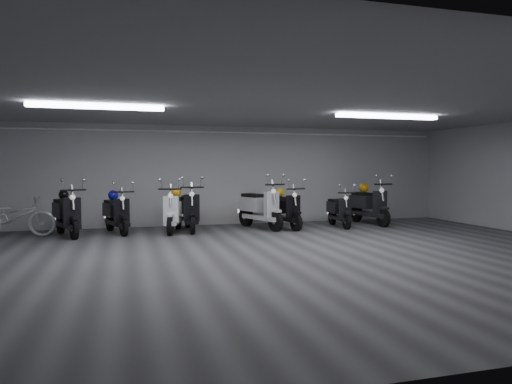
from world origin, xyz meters
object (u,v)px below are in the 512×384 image
object	(u,v)px
scooter_7	(284,203)
helmet_0	(279,192)
scooter_2	(174,205)
scooter_6	(260,201)
scooter_5	(190,203)
scooter_9	(369,199)
scooter_8	(339,205)
helmet_2	(64,195)
scooter_0	(67,207)
scooter_1	(116,207)
helmet_4	(176,193)
helmet_3	(364,188)
helmet_1	(113,195)
bicycle	(15,212)

from	to	relation	value
scooter_7	helmet_0	bearing A→B (deg)	90.00
scooter_2	scooter_6	world-z (taller)	scooter_6
scooter_5	scooter_9	world-z (taller)	scooter_9
scooter_2	scooter_8	distance (m)	4.44
scooter_8	helmet_2	distance (m)	7.06
scooter_0	scooter_2	size ratio (longest dim) A/B	1.01
scooter_1	scooter_6	bearing A→B (deg)	-18.71
helmet_2	helmet_4	xyz separation A→B (m)	(2.67, 0.09, 0.01)
scooter_9	scooter_8	bearing A→B (deg)	-170.69
scooter_5	helmet_3	size ratio (longest dim) A/B	7.04
scooter_2	helmet_1	world-z (taller)	scooter_2
scooter_8	bicycle	distance (m)	8.13
scooter_1	scooter_2	distance (m)	1.41
scooter_2	scooter_8	bearing A→B (deg)	12.24
scooter_9	bicycle	size ratio (longest dim) A/B	1.08
scooter_5	bicycle	xyz separation A→B (m)	(-4.09, 0.09, -0.13)
scooter_5	scooter_8	world-z (taller)	scooter_5
scooter_9	scooter_1	bearing A→B (deg)	173.10
scooter_2	helmet_2	size ratio (longest dim) A/B	8.08
bicycle	helmet_4	distance (m)	3.77
scooter_1	helmet_3	size ratio (longest dim) A/B	6.47
scooter_7	helmet_0	xyz separation A→B (m)	(-0.05, 0.25, 0.28)
helmet_2	helmet_0	bearing A→B (deg)	-0.42
scooter_9	bicycle	xyz separation A→B (m)	(-9.20, 0.12, -0.14)
scooter_2	helmet_1	size ratio (longest dim) A/B	7.37
scooter_5	bicycle	distance (m)	4.09
helmet_4	bicycle	bearing A→B (deg)	-179.22
scooter_6	helmet_3	size ratio (longest dim) A/B	7.33
scooter_2	scooter_5	distance (m)	0.42
bicycle	helmet_3	xyz separation A→B (m)	(9.17, 0.15, 0.45)
scooter_2	scooter_9	bearing A→B (deg)	16.06
scooter_7	helmet_2	xyz separation A→B (m)	(-5.49, 0.29, 0.30)
scooter_8	helmet_4	size ratio (longest dim) A/B	6.40
scooter_2	bicycle	xyz separation A→B (m)	(-3.68, 0.20, -0.11)
helmet_0	helmet_2	size ratio (longest dim) A/B	1.04
helmet_2	scooter_5	bearing A→B (deg)	-0.86
helmet_0	helmet_3	bearing A→B (deg)	4.99
scooter_1	helmet_4	size ratio (longest dim) A/B	6.97
scooter_0	scooter_5	xyz separation A→B (m)	(2.92, 0.20, 0.02)
scooter_5	scooter_9	bearing A→B (deg)	1.70
scooter_1	helmet_0	bearing A→B (deg)	-17.02
helmet_0	helmet_2	bearing A→B (deg)	179.58
scooter_6	helmet_1	bearing A→B (deg)	155.06
scooter_8	helmet_4	world-z (taller)	scooter_8
scooter_2	helmet_3	distance (m)	5.51
scooter_0	helmet_1	distance (m)	1.15
helmet_0	helmet_3	xyz separation A→B (m)	(2.66, 0.23, 0.08)
scooter_1	bicycle	bearing A→B (deg)	160.24
scooter_5	helmet_4	xyz separation A→B (m)	(-0.33, 0.14, 0.27)
scooter_1	bicycle	size ratio (longest dim) A/B	0.97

